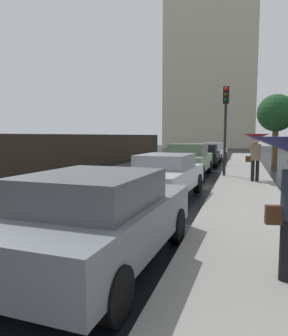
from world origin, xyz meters
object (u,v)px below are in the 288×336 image
car_white_far_lane (213,151)px  car_grey_near_kerb (99,217)px  pedestrian_with_umbrella_near (256,145)px  street_tree_near (276,114)px  car_black_far_ahead (204,155)px  car_silver_mid_road (164,175)px  car_green_behind_camera (189,159)px  traffic_light (226,114)px

car_white_far_lane → car_grey_near_kerb: bearing=-85.8°
pedestrian_with_umbrella_near → street_tree_near: 6.32m
car_black_far_ahead → car_white_far_lane: car_white_far_lane is taller
car_black_far_ahead → car_white_far_lane: 5.04m
car_silver_mid_road → car_green_behind_camera: bearing=94.6°
car_silver_mid_road → pedestrian_with_umbrella_near: bearing=56.0°
car_silver_mid_road → car_white_far_lane: 16.21m
car_white_far_lane → traffic_light: 11.22m
car_silver_mid_road → car_white_far_lane: size_ratio=0.99×
car_grey_near_kerb → car_white_far_lane: car_grey_near_kerb is taller
car_silver_mid_road → car_grey_near_kerb: bearing=-84.1°
car_green_behind_camera → car_white_far_lane: car_green_behind_camera is taller
car_silver_mid_road → traffic_light: traffic_light is taller
car_white_far_lane → traffic_light: size_ratio=1.14×
car_silver_mid_road → pedestrian_with_umbrella_near: (2.84, 3.81, 0.88)m
car_black_far_ahead → street_tree_near: bearing=-19.3°
car_black_far_ahead → street_tree_near: 4.98m
car_green_behind_camera → car_white_far_lane: size_ratio=0.97×
car_white_far_lane → car_green_behind_camera: bearing=-87.8°
car_green_behind_camera → car_grey_near_kerb: bearing=-86.6°
car_grey_near_kerb → car_white_far_lane: size_ratio=0.91×
car_grey_near_kerb → traffic_light: size_ratio=1.04×
car_grey_near_kerb → street_tree_near: size_ratio=0.97×
car_silver_mid_road → car_black_far_ahead: car_black_far_ahead is taller
car_silver_mid_road → street_tree_near: bearing=70.0°
car_black_far_ahead → traffic_light: bearing=-75.8°
car_grey_near_kerb → car_green_behind_camera: bearing=94.7°
street_tree_near → car_black_far_ahead: bearing=161.6°
car_silver_mid_road → car_black_far_ahead: bearing=92.8°
car_white_far_lane → street_tree_near: 7.96m
pedestrian_with_umbrella_near → street_tree_near: bearing=68.8°
street_tree_near → car_green_behind_camera: bearing=-137.7°
car_white_far_lane → pedestrian_with_umbrella_near: (2.77, -12.40, 0.90)m
car_white_far_lane → car_black_far_ahead: bearing=-87.4°
car_grey_near_kerb → car_silver_mid_road: 5.34m
pedestrian_with_umbrella_near → car_grey_near_kerb: bearing=-115.0°
car_black_far_ahead → car_grey_near_kerb: bearing=-89.8°
car_green_behind_camera → street_tree_near: size_ratio=1.03×
car_grey_near_kerb → car_silver_mid_road: (-0.30, 5.33, -0.02)m
car_grey_near_kerb → traffic_light: traffic_light is taller
car_grey_near_kerb → car_green_behind_camera: (-0.49, 11.23, 0.06)m
car_white_far_lane → street_tree_near: (4.02, -6.40, 2.48)m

